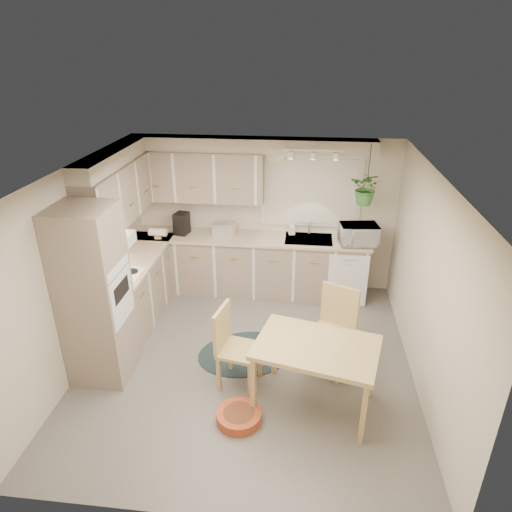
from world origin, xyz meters
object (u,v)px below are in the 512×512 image
microwave (359,232)px  chair_left (240,348)px  chair_back (331,332)px  pet_bed (239,416)px  braided_rug (246,353)px  dining_table (315,376)px

microwave → chair_left: bearing=-133.2°
chair_back → pet_bed: bearing=70.4°
chair_left → pet_bed: chair_left is taller
chair_back → braided_rug: chair_back is taller
pet_bed → chair_left: bearing=97.1°
chair_left → braided_rug: size_ratio=0.79×
pet_bed → microwave: 3.20m
pet_bed → microwave: size_ratio=0.89×
dining_table → braided_rug: bearing=136.4°
chair_left → pet_bed: bearing=18.8°
pet_bed → microwave: bearing=62.8°
chair_back → braided_rug: (-1.04, 0.16, -0.51)m
chair_left → microwave: size_ratio=1.81×
pet_bed → dining_table: bearing=23.2°
dining_table → chair_left: 0.89m
microwave → braided_rug: bearing=-141.7°
chair_back → microwave: microwave is taller
dining_table → braided_rug: (-0.85, 0.81, -0.39)m
chair_back → chair_left: bearing=45.4°
dining_table → chair_left: bearing=162.8°
dining_table → chair_back: bearing=73.8°
braided_rug → microwave: size_ratio=2.30×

